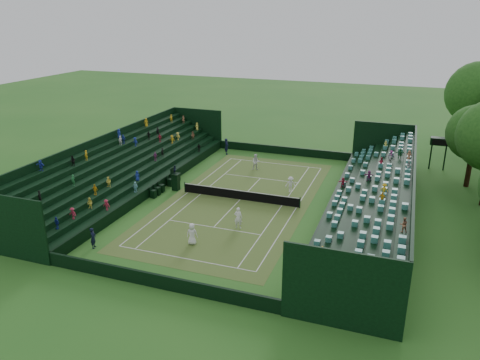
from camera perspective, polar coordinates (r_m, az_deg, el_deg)
The scene contains 18 objects.
ground at distance 44.40m, azimuth -0.00°, elevation -2.43°, with size 160.00×160.00×0.00m, color #286620.
court_surface at distance 44.40m, azimuth -0.00°, elevation -2.42°, with size 12.97×26.77×0.01m, color #3D7828.
perimeter_wall_north at distance 58.59m, azimuth 5.32°, elevation 3.61°, with size 17.17×0.20×1.00m, color black.
perimeter_wall_south at distance 31.32m, azimuth -10.19°, elevation -11.99°, with size 17.17×0.20×1.00m, color black.
perimeter_wall_east at distance 42.30m, azimuth 10.89°, elevation -3.25°, with size 0.20×31.77×1.00m, color black.
perimeter_wall_west at distance 47.59m, azimuth -9.65°, elevation -0.51°, with size 0.20×31.77×1.00m, color black.
north_grandstand at distance 41.56m, azimuth 16.66°, elevation -2.62°, with size 6.60×32.00×4.90m.
south_grandstand at distance 49.36m, azimuth -13.96°, elevation 1.22°, with size 6.60×32.00×4.90m.
tennis_net at distance 44.20m, azimuth -0.00°, elevation -1.80°, with size 11.67×0.10×1.06m.
scoreboard_tower at distance 56.43m, azimuth 23.17°, elevation 4.21°, with size 2.00×1.00×3.70m.
umpire_chair at distance 46.88m, azimuth -7.86°, elevation 0.05°, with size 0.82×0.82×2.56m.
courtside_chairs at distance 47.51m, azimuth -9.04°, elevation -0.61°, with size 0.52×5.49×1.12m.
player_near_west at distance 36.08m, azimuth -5.86°, elevation -6.57°, with size 0.84×0.55×1.73m, color white.
player_near_east at distance 38.41m, azimuth -0.22°, elevation -4.63°, with size 0.68×0.44×1.86m, color white.
player_far_west at distance 52.45m, azimuth 1.96°, elevation 2.20°, with size 0.89×0.70×1.84m, color white.
player_far_east at distance 46.30m, azimuth 6.18°, elevation -0.53°, with size 1.03×0.60×1.60m, color white.
line_judge_north at distance 58.23m, azimuth -1.64°, elevation 4.11°, with size 0.74×0.49×2.03m, color black.
line_judge_south at distance 37.10m, azimuth -17.47°, elevation -6.74°, with size 0.60×0.39×1.64m, color black.
Camera 1 is at (14.01, -38.59, 16.92)m, focal length 35.00 mm.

